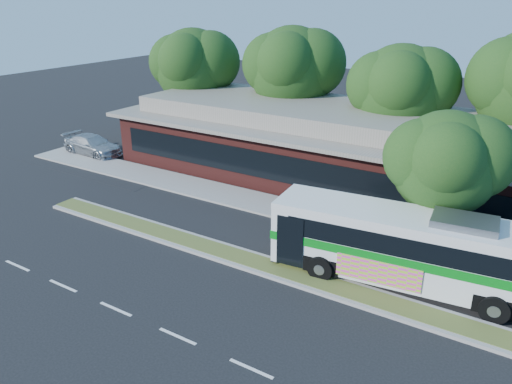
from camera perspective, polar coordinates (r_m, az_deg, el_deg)
ground at (r=21.32m, az=-0.11°, el=-9.16°), size 120.00×120.00×0.00m
median_strip at (r=21.73m, az=0.74°, el=-8.30°), size 26.00×1.10×0.15m
sidewalk at (r=26.32m, az=7.33°, el=-2.90°), size 44.00×2.60×0.12m
parking_lot at (r=39.23m, az=-14.81°, el=4.80°), size 14.00×12.00×0.01m
plaza_building at (r=31.37m, az=12.66°, el=4.86°), size 33.20×11.20×4.45m
tree_bg_a at (r=39.44m, az=-6.56°, el=14.20°), size 6.47×5.80×8.63m
tree_bg_b at (r=35.91m, az=4.87°, el=13.97°), size 6.69×6.00×9.00m
tree_bg_c at (r=32.19m, az=16.90°, el=11.24°), size 6.24×5.60×8.26m
transit_bus at (r=20.53m, az=18.36°, el=-5.86°), size 11.88×3.72×3.28m
sedan at (r=38.30m, az=-18.20°, el=5.12°), size 4.93×2.14×1.41m
sidewalk_tree at (r=22.13m, az=21.74°, el=3.23°), size 4.94×4.43×6.62m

